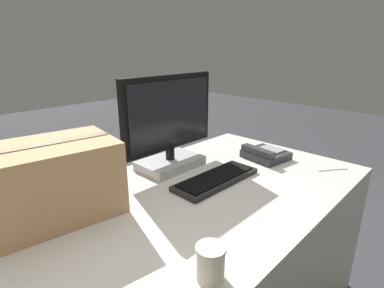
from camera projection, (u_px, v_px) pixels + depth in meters
office_desk at (180, 278)px, 1.28m from camera, size 1.80×0.90×0.73m
monitor at (170, 129)px, 1.44m from camera, size 0.53×0.20×0.45m
keyboard at (216, 179)px, 1.34m from camera, size 0.43×0.16×0.03m
desk_phone at (265, 154)px, 1.61m from camera, size 0.22×0.23×0.07m
paper_cup_right at (211, 263)px, 0.77m from camera, size 0.08×0.08×0.10m
spoon at (336, 169)px, 1.47m from camera, size 0.14×0.10×0.00m
cardboard_box at (53, 180)px, 1.04m from camera, size 0.46×0.35×0.27m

